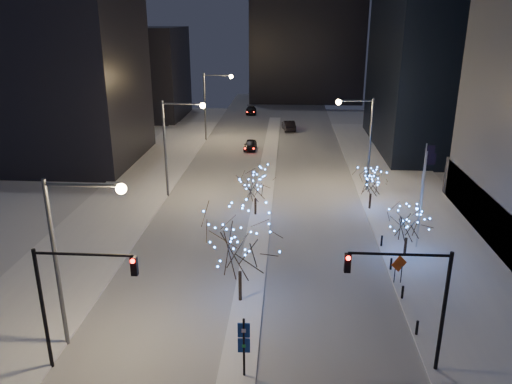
# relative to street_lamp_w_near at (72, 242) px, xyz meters

# --- Properties ---
(ground) EXTENTS (160.00, 160.00, 0.00)m
(ground) POSITION_rel_street_lamp_w_near_xyz_m (8.94, -2.00, -6.50)
(ground) COLOR silver
(ground) RESTS_ON ground
(road) EXTENTS (20.00, 130.00, 0.02)m
(road) POSITION_rel_street_lamp_w_near_xyz_m (8.94, 33.00, -6.49)
(road) COLOR #ADB2BC
(road) RESTS_ON ground
(median) EXTENTS (2.00, 80.00, 0.15)m
(median) POSITION_rel_street_lamp_w_near_xyz_m (8.94, 28.00, -6.42)
(median) COLOR white
(median) RESTS_ON ground
(east_sidewalk) EXTENTS (10.00, 90.00, 0.15)m
(east_sidewalk) POSITION_rel_street_lamp_w_near_xyz_m (23.94, 18.00, -6.42)
(east_sidewalk) COLOR white
(east_sidewalk) RESTS_ON ground
(west_sidewalk) EXTENTS (8.00, 90.00, 0.15)m
(west_sidewalk) POSITION_rel_street_lamp_w_near_xyz_m (-5.06, 18.00, -6.42)
(west_sidewalk) COLOR white
(west_sidewalk) RESTS_ON ground
(filler_west_near) EXTENTS (22.00, 18.00, 24.00)m
(filler_west_near) POSITION_rel_street_lamp_w_near_xyz_m (-19.06, 38.00, 5.50)
(filler_west_near) COLOR black
(filler_west_near) RESTS_ON ground
(filler_west_far) EXTENTS (18.00, 16.00, 16.00)m
(filler_west_far) POSITION_rel_street_lamp_w_near_xyz_m (-17.06, 68.00, 1.50)
(filler_west_far) COLOR black
(filler_west_far) RESTS_ON ground
(horizon_block) EXTENTS (24.00, 14.00, 42.00)m
(horizon_block) POSITION_rel_street_lamp_w_near_xyz_m (14.94, 90.00, 14.50)
(horizon_block) COLOR black
(horizon_block) RESTS_ON ground
(street_lamp_w_near) EXTENTS (4.40, 0.56, 10.00)m
(street_lamp_w_near) POSITION_rel_street_lamp_w_near_xyz_m (0.00, 0.00, 0.00)
(street_lamp_w_near) COLOR #595E66
(street_lamp_w_near) RESTS_ON ground
(street_lamp_w_mid) EXTENTS (4.40, 0.56, 10.00)m
(street_lamp_w_mid) POSITION_rel_street_lamp_w_near_xyz_m (0.00, 25.00, 0.00)
(street_lamp_w_mid) COLOR #595E66
(street_lamp_w_mid) RESTS_ON ground
(street_lamp_w_far) EXTENTS (4.40, 0.56, 10.00)m
(street_lamp_w_far) POSITION_rel_street_lamp_w_near_xyz_m (0.00, 50.00, 0.00)
(street_lamp_w_far) COLOR #595E66
(street_lamp_w_far) RESTS_ON ground
(street_lamp_east) EXTENTS (3.90, 0.56, 10.00)m
(street_lamp_east) POSITION_rel_street_lamp_w_near_xyz_m (19.02, 28.00, -0.05)
(street_lamp_east) COLOR #595E66
(street_lamp_east) RESTS_ON ground
(traffic_signal_west) EXTENTS (5.26, 0.43, 7.00)m
(traffic_signal_west) POSITION_rel_street_lamp_w_near_xyz_m (0.50, -2.00, -1.74)
(traffic_signal_west) COLOR black
(traffic_signal_west) RESTS_ON ground
(traffic_signal_east) EXTENTS (5.26, 0.43, 7.00)m
(traffic_signal_east) POSITION_rel_street_lamp_w_near_xyz_m (17.88, -1.00, -1.74)
(traffic_signal_east) COLOR black
(traffic_signal_east) RESTS_ON ground
(flagpoles) EXTENTS (1.35, 2.60, 8.00)m
(flagpoles) POSITION_rel_street_lamp_w_near_xyz_m (22.30, 15.25, -1.70)
(flagpoles) COLOR silver
(flagpoles) RESTS_ON east_sidewalk
(bollards) EXTENTS (0.16, 12.16, 0.90)m
(bollards) POSITION_rel_street_lamp_w_near_xyz_m (19.14, 8.00, -5.90)
(bollards) COLOR black
(bollards) RESTS_ON east_sidewalk
(car_near) EXTENTS (1.74, 4.16, 1.41)m
(car_near) POSITION_rel_street_lamp_w_near_xyz_m (6.10, 44.76, -5.79)
(car_near) COLOR black
(car_near) RESTS_ON ground
(car_mid) EXTENTS (2.44, 5.17, 1.64)m
(car_mid) POSITION_rel_street_lamp_w_near_xyz_m (11.46, 57.80, -5.68)
(car_mid) COLOR black
(car_mid) RESTS_ON ground
(car_far) EXTENTS (2.23, 4.94, 1.40)m
(car_far) POSITION_rel_street_lamp_w_near_xyz_m (4.19, 72.06, -5.80)
(car_far) COLOR black
(car_far) RESTS_ON ground
(holiday_tree_median_near) EXTENTS (6.43, 6.43, 6.46)m
(holiday_tree_median_near) POSITION_rel_street_lamp_w_near_xyz_m (8.44, 5.10, -2.28)
(holiday_tree_median_near) COLOR black
(holiday_tree_median_near) RESTS_ON median
(holiday_tree_median_far) EXTENTS (4.67, 4.67, 4.48)m
(holiday_tree_median_far) POSITION_rel_street_lamp_w_near_xyz_m (8.44, 20.21, -3.46)
(holiday_tree_median_far) COLOR black
(holiday_tree_median_far) RESTS_ON median
(holiday_tree_plaza_near) EXTENTS (3.46, 3.46, 4.24)m
(holiday_tree_plaza_near) POSITION_rel_street_lamp_w_near_xyz_m (20.65, 12.38, -3.62)
(holiday_tree_plaza_near) COLOR black
(holiday_tree_plaza_near) RESTS_ON east_sidewalk
(holiday_tree_plaza_far) EXTENTS (3.72, 3.72, 4.05)m
(holiday_tree_plaza_far) POSITION_rel_street_lamp_w_near_xyz_m (19.44, 22.46, -3.71)
(holiday_tree_plaza_far) COLOR black
(holiday_tree_plaza_far) RESTS_ON east_sidewalk
(wayfinding_sign) EXTENTS (0.63, 0.12, 3.56)m
(wayfinding_sign) POSITION_rel_street_lamp_w_near_xyz_m (9.33, -2.17, -4.31)
(wayfinding_sign) COLOR black
(wayfinding_sign) RESTS_ON ground
(construction_sign) EXTENTS (1.19, 0.59, 2.13)m
(construction_sign) POSITION_rel_street_lamp_w_near_xyz_m (19.24, 8.08, -5.07)
(construction_sign) COLOR black
(construction_sign) RESTS_ON east_sidewalk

